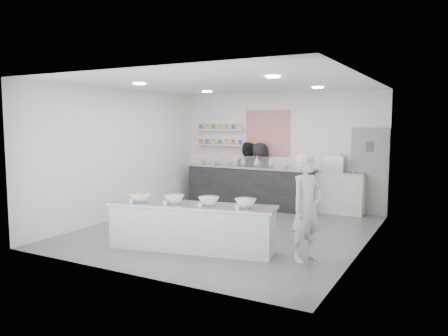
# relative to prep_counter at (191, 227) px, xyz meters

# --- Properties ---
(floor) EXTENTS (6.00, 6.00, 0.00)m
(floor) POSITION_rel_prep_counter_xyz_m (-0.11, 1.51, -0.41)
(floor) COLOR #515156
(floor) RESTS_ON ground
(ceiling) EXTENTS (6.00, 6.00, 0.00)m
(ceiling) POSITION_rel_prep_counter_xyz_m (-0.11, 1.51, 2.59)
(ceiling) COLOR white
(ceiling) RESTS_ON floor
(back_wall) EXTENTS (5.50, 0.00, 5.50)m
(back_wall) POSITION_rel_prep_counter_xyz_m (-0.11, 4.51, 1.09)
(back_wall) COLOR white
(back_wall) RESTS_ON floor
(left_wall) EXTENTS (0.00, 6.00, 6.00)m
(left_wall) POSITION_rel_prep_counter_xyz_m (-2.86, 1.51, 1.09)
(left_wall) COLOR white
(left_wall) RESTS_ON floor
(right_wall) EXTENTS (0.00, 6.00, 6.00)m
(right_wall) POSITION_rel_prep_counter_xyz_m (2.64, 1.51, 1.09)
(right_wall) COLOR white
(right_wall) RESTS_ON floor
(back_door) EXTENTS (0.88, 0.04, 2.10)m
(back_door) POSITION_rel_prep_counter_xyz_m (2.19, 4.48, 0.64)
(back_door) COLOR gray
(back_door) RESTS_ON floor
(pattern_panel) EXTENTS (1.25, 0.03, 1.20)m
(pattern_panel) POSITION_rel_prep_counter_xyz_m (-0.46, 4.48, 1.54)
(pattern_panel) COLOR #A2121F
(pattern_panel) RESTS_ON back_wall
(jar_shelf_lower) EXTENTS (1.45, 0.22, 0.04)m
(jar_shelf_lower) POSITION_rel_prep_counter_xyz_m (-1.86, 4.41, 1.19)
(jar_shelf_lower) COLOR silver
(jar_shelf_lower) RESTS_ON back_wall
(jar_shelf_upper) EXTENTS (1.45, 0.22, 0.04)m
(jar_shelf_upper) POSITION_rel_prep_counter_xyz_m (-1.86, 4.41, 1.61)
(jar_shelf_upper) COLOR silver
(jar_shelf_upper) RESTS_ON back_wall
(preserve_jars) EXTENTS (1.45, 0.10, 0.56)m
(preserve_jars) POSITION_rel_prep_counter_xyz_m (-1.86, 4.39, 1.47)
(preserve_jars) COLOR #FC602F
(preserve_jars) RESTS_ON jar_shelf_lower
(downlight_0) EXTENTS (0.24, 0.24, 0.02)m
(downlight_0) POSITION_rel_prep_counter_xyz_m (-1.51, 0.51, 2.57)
(downlight_0) COLOR white
(downlight_0) RESTS_ON ceiling
(downlight_1) EXTENTS (0.24, 0.24, 0.02)m
(downlight_1) POSITION_rel_prep_counter_xyz_m (1.29, 0.51, 2.57)
(downlight_1) COLOR white
(downlight_1) RESTS_ON ceiling
(downlight_2) EXTENTS (0.24, 0.24, 0.02)m
(downlight_2) POSITION_rel_prep_counter_xyz_m (-1.51, 3.11, 2.57)
(downlight_2) COLOR white
(downlight_2) RESTS_ON ceiling
(downlight_3) EXTENTS (0.24, 0.24, 0.02)m
(downlight_3) POSITION_rel_prep_counter_xyz_m (1.29, 3.11, 2.57)
(downlight_3) COLOR white
(downlight_3) RESTS_ON ceiling
(prep_counter) EXTENTS (3.05, 1.26, 0.81)m
(prep_counter) POSITION_rel_prep_counter_xyz_m (0.00, 0.00, 0.00)
(prep_counter) COLOR silver
(prep_counter) RESTS_ON floor
(back_bar) EXTENTS (3.50, 0.67, 1.08)m
(back_bar) POSITION_rel_prep_counter_xyz_m (-0.74, 4.00, 0.14)
(back_bar) COLOR black
(back_bar) RESTS_ON floor
(sneeze_guard) EXTENTS (3.45, 0.05, 0.30)m
(sneeze_guard) POSITION_rel_prep_counter_xyz_m (-0.74, 3.70, 0.82)
(sneeze_guard) COLOR white
(sneeze_guard) RESTS_ON back_bar
(espresso_ledge) EXTENTS (1.38, 0.44, 1.03)m
(espresso_ledge) POSITION_rel_prep_counter_xyz_m (1.44, 4.29, 0.11)
(espresso_ledge) COLOR silver
(espresso_ledge) RESTS_ON floor
(espresso_machine) EXTENTS (0.50, 0.35, 0.38)m
(espresso_machine) POSITION_rel_prep_counter_xyz_m (1.40, 4.29, 0.81)
(espresso_machine) COLOR #93969E
(espresso_machine) RESTS_ON espresso_ledge
(cup_stacks) EXTENTS (0.24, 0.24, 0.31)m
(cup_stacks) POSITION_rel_prep_counter_xyz_m (1.19, 4.29, 0.78)
(cup_stacks) COLOR tan
(cup_stacks) RESTS_ON espresso_ledge
(prep_bowls) EXTENTS (2.36, 0.92, 0.15)m
(prep_bowls) POSITION_rel_prep_counter_xyz_m (0.00, -0.00, 0.48)
(prep_bowls) COLOR white
(prep_bowls) RESTS_ON prep_counter
(label_cards) EXTENTS (2.01, 0.04, 0.07)m
(label_cards) POSITION_rel_prep_counter_xyz_m (-0.10, -0.49, 0.44)
(label_cards) COLOR white
(label_cards) RESTS_ON prep_counter
(cookie_bags) EXTENTS (2.96, 0.19, 0.28)m
(cookie_bags) POSITION_rel_prep_counter_xyz_m (-0.74, 4.00, 0.82)
(cookie_bags) COLOR pink
(cookie_bags) RESTS_ON back_bar
(woman_prep) EXTENTS (0.64, 0.75, 1.74)m
(woman_prep) POSITION_rel_prep_counter_xyz_m (1.95, 0.39, 0.46)
(woman_prep) COLOR silver
(woman_prep) RESTS_ON floor
(staff_left) EXTENTS (0.89, 0.73, 1.70)m
(staff_left) POSITION_rel_prep_counter_xyz_m (-0.93, 4.25, 0.44)
(staff_left) COLOR black
(staff_left) RESTS_ON floor
(staff_right) EXTENTS (0.97, 0.82, 1.69)m
(staff_right) POSITION_rel_prep_counter_xyz_m (-0.57, 4.25, 0.44)
(staff_right) COLOR black
(staff_right) RESTS_ON floor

